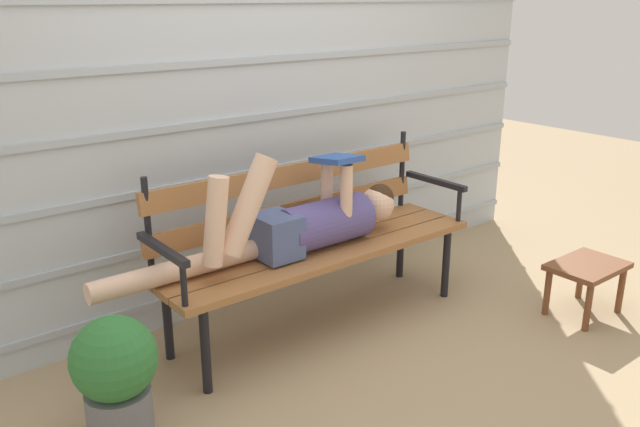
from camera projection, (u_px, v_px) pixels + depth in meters
The scene contains 6 objects.
ground_plane at pixel (333, 332), 3.50m from camera, with size 12.00×12.00×0.00m, color tan.
house_siding at pixel (260, 115), 3.64m from camera, with size 4.37×0.08×2.15m.
park_bench at pixel (312, 234), 3.48m from camera, with size 1.82×0.50×0.92m.
reclining_person at pixel (302, 222), 3.32m from camera, with size 1.71×0.26×0.57m.
footstool at pixel (587, 273), 3.63m from camera, with size 0.43×0.31×0.30m.
potted_plant at pixel (116, 376), 2.55m from camera, with size 0.34×0.34×0.55m.
Camera 1 is at (-2.00, -2.40, 1.71)m, focal length 36.82 mm.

